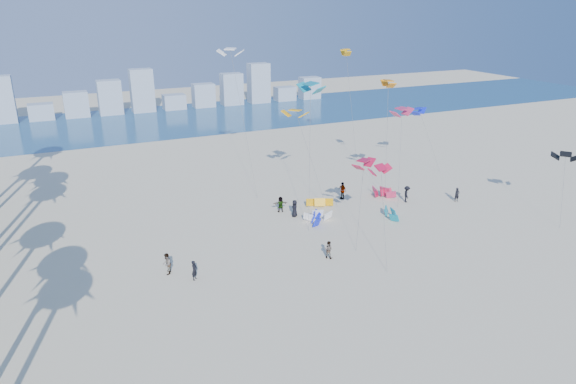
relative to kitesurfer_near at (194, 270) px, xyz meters
name	(u,v)px	position (x,y,z in m)	size (l,w,h in m)	color
ground	(350,343)	(6.84, -12.05, -0.81)	(220.00, 220.00, 0.00)	beige
ocean	(146,122)	(6.84, 59.95, -0.80)	(220.00, 220.00, 0.00)	navy
kitesurfer_near	(194,270)	(0.00, 0.00, 0.00)	(0.59, 0.39, 1.61)	black
kitesurfer_mid	(328,250)	(11.28, -1.12, -0.03)	(0.75, 0.59, 1.55)	gray
kitesurfers_far	(322,207)	(15.23, 7.42, 0.08)	(33.01, 10.05, 1.93)	black
grounded_kites	(351,206)	(18.65, 7.40, -0.35)	(13.13, 9.01, 0.96)	white
flying_kites	(361,98)	(21.86, 11.45, 10.07)	(29.28, 31.58, 16.21)	#C2133A
distant_skyline	(129,97)	(5.65, 69.95, 2.28)	(85.00, 3.00, 8.40)	#9EADBF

